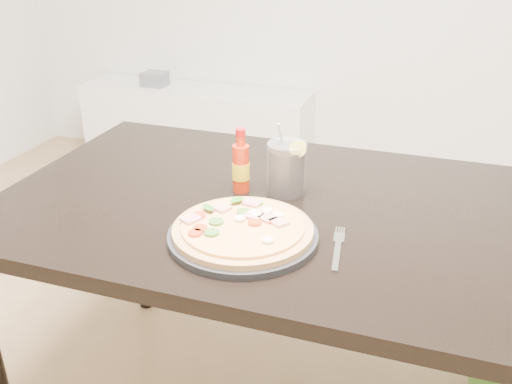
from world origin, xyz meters
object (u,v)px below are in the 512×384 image
(plate, at_px, (243,236))
(pizza, at_px, (243,228))
(fork, at_px, (338,247))
(media_console, at_px, (196,128))
(dining_table, at_px, (271,229))
(cola_cup, at_px, (286,169))
(hot_sauce_bottle, at_px, (241,167))

(plate, bearing_deg, pizza, 107.47)
(plate, distance_m, fork, 0.21)
(fork, distance_m, media_console, 2.38)
(dining_table, relative_size, cola_cup, 7.23)
(pizza, distance_m, hot_sauce_bottle, 0.26)
(pizza, xyz_separation_m, hot_sauce_bottle, (-0.09, 0.24, 0.04))
(cola_cup, distance_m, fork, 0.31)
(plate, relative_size, media_console, 0.24)
(dining_table, bearing_deg, hot_sauce_bottle, 159.69)
(plate, bearing_deg, fork, 8.30)
(plate, xyz_separation_m, cola_cup, (0.02, 0.27, 0.06))
(hot_sauce_bottle, height_order, media_console, hot_sauce_bottle)
(cola_cup, relative_size, fork, 1.03)
(pizza, relative_size, hot_sauce_bottle, 1.83)
(hot_sauce_bottle, relative_size, cola_cup, 0.90)
(cola_cup, height_order, media_console, cola_cup)
(cola_cup, bearing_deg, hot_sauce_bottle, -163.33)
(plate, bearing_deg, dining_table, 89.34)
(dining_table, relative_size, hot_sauce_bottle, 8.06)
(hot_sauce_bottle, height_order, fork, hot_sauce_bottle)
(plate, bearing_deg, media_console, 117.58)
(pizza, bearing_deg, dining_table, 89.12)
(plate, xyz_separation_m, media_console, (-1.04, 1.99, -0.51))
(cola_cup, distance_m, media_console, 2.10)
(hot_sauce_bottle, distance_m, fork, 0.37)
(cola_cup, bearing_deg, dining_table, -105.81)
(dining_table, xyz_separation_m, media_console, (-1.04, 1.79, -0.42))
(fork, bearing_deg, plate, -179.25)
(pizza, distance_m, fork, 0.22)
(hot_sauce_bottle, bearing_deg, cola_cup, 16.67)
(plate, bearing_deg, hot_sauce_bottle, 111.12)
(dining_table, xyz_separation_m, hot_sauce_bottle, (-0.09, 0.04, 0.15))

